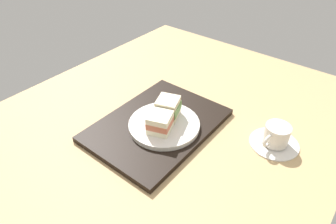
# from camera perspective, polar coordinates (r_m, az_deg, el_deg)

# --- Properties ---
(ground_plane) EXTENTS (1.40, 1.00, 0.03)m
(ground_plane) POSITION_cam_1_polar(r_m,az_deg,el_deg) (0.88, -3.86, -5.10)
(ground_plane) COLOR tan
(serving_tray) EXTENTS (0.40, 0.29, 0.02)m
(serving_tray) POSITION_cam_1_polar(r_m,az_deg,el_deg) (0.89, -1.89, -2.58)
(serving_tray) COLOR black
(serving_tray) RESTS_ON ground_plane
(sandwich_plate) EXTENTS (0.21, 0.21, 0.01)m
(sandwich_plate) POSITION_cam_1_polar(r_m,az_deg,el_deg) (0.87, -0.74, -2.44)
(sandwich_plate) COLOR silver
(sandwich_plate) RESTS_ON serving_tray
(sandwich_near) EXTENTS (0.08, 0.08, 0.06)m
(sandwich_near) POSITION_cam_1_polar(r_m,az_deg,el_deg) (0.87, -0.02, 0.80)
(sandwich_near) COLOR beige
(sandwich_near) RESTS_ON sandwich_plate
(sandwich_far) EXTENTS (0.08, 0.08, 0.05)m
(sandwich_far) POSITION_cam_1_polar(r_m,az_deg,el_deg) (0.82, -1.54, -2.03)
(sandwich_far) COLOR #EFE5C1
(sandwich_far) RESTS_ON sandwich_plate
(coffee_cup) EXTENTS (0.14, 0.14, 0.06)m
(coffee_cup) POSITION_cam_1_polar(r_m,az_deg,el_deg) (0.87, 19.98, -4.58)
(coffee_cup) COLOR silver
(coffee_cup) RESTS_ON ground_plane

